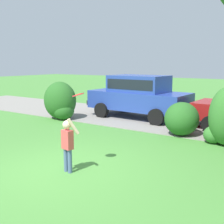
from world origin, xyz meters
TOP-DOWN VIEW (x-y plane):
  - ground_plane at (0.00, 0.00)m, footprint 80.00×80.00m
  - driveway_strip at (0.00, 6.53)m, footprint 28.00×4.40m
  - shrub_near_tree at (-4.27, 4.46)m, footprint 1.50×1.31m
  - shrub_centre_left at (1.21, 4.65)m, footprint 1.16×1.25m
  - parked_suv at (-1.53, 6.59)m, footprint 4.77×2.25m
  - child_thrower at (0.26, -0.01)m, footprint 0.47×0.24m
  - frisbee at (0.30, 0.34)m, footprint 0.28×0.28m

SIDE VIEW (x-z plane):
  - ground_plane at x=0.00m, z-range 0.00..0.00m
  - driveway_strip at x=0.00m, z-range 0.00..0.02m
  - shrub_centre_left at x=1.21m, z-range 0.00..1.16m
  - child_thrower at x=0.26m, z-range 0.07..1.36m
  - shrub_near_tree at x=-4.27m, z-range -0.07..1.58m
  - parked_suv at x=-1.53m, z-range 0.12..2.04m
  - frisbee at x=0.30m, z-range 1.69..1.82m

